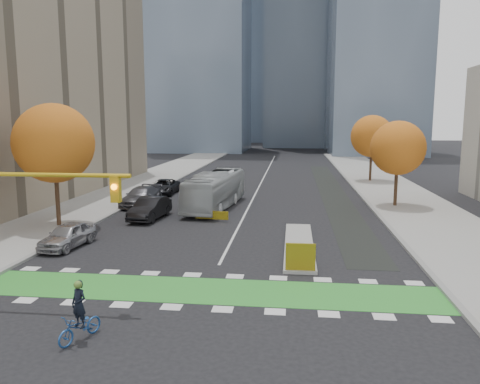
% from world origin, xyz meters
% --- Properties ---
extents(ground, '(300.00, 300.00, 0.00)m').
position_xyz_m(ground, '(0.00, 0.00, 0.00)').
color(ground, black).
rests_on(ground, ground).
extents(sidewalk_west, '(7.00, 120.00, 0.15)m').
position_xyz_m(sidewalk_west, '(-13.50, 20.00, 0.07)').
color(sidewalk_west, gray).
rests_on(sidewalk_west, ground).
extents(sidewalk_east, '(7.00, 120.00, 0.15)m').
position_xyz_m(sidewalk_east, '(13.50, 20.00, 0.07)').
color(sidewalk_east, gray).
rests_on(sidewalk_east, ground).
extents(curb_west, '(0.30, 120.00, 0.16)m').
position_xyz_m(curb_west, '(-10.00, 20.00, 0.07)').
color(curb_west, gray).
rests_on(curb_west, ground).
extents(curb_east, '(0.30, 120.00, 0.16)m').
position_xyz_m(curb_east, '(10.00, 20.00, 0.07)').
color(curb_east, gray).
rests_on(curb_east, ground).
extents(bike_crossing, '(20.00, 3.00, 0.01)m').
position_xyz_m(bike_crossing, '(0.00, 1.50, 0.01)').
color(bike_crossing, green).
rests_on(bike_crossing, ground).
extents(centre_line, '(0.15, 70.00, 0.01)m').
position_xyz_m(centre_line, '(0.00, 40.00, 0.01)').
color(centre_line, silver).
rests_on(centre_line, ground).
extents(bike_lane_paint, '(2.50, 50.00, 0.01)m').
position_xyz_m(bike_lane_paint, '(7.50, 30.00, 0.01)').
color(bike_lane_paint, black).
rests_on(bike_lane_paint, ground).
extents(median_island, '(1.60, 10.00, 0.16)m').
position_xyz_m(median_island, '(4.00, 9.00, 0.08)').
color(median_island, gray).
rests_on(median_island, ground).
extents(hazard_board, '(1.40, 0.12, 1.30)m').
position_xyz_m(hazard_board, '(4.00, 4.20, 0.80)').
color(hazard_board, yellow).
rests_on(hazard_board, median_island).
extents(tower_ne, '(18.00, 24.00, 60.00)m').
position_xyz_m(tower_ne, '(20.00, 85.00, 30.00)').
color(tower_ne, '#47566B').
rests_on(tower_ne, ground).
extents(tower_far, '(26.00, 26.00, 80.00)m').
position_xyz_m(tower_far, '(-4.00, 140.00, 40.00)').
color(tower_far, '#47566B').
rests_on(tower_far, ground).
extents(tree_west, '(5.20, 5.20, 8.22)m').
position_xyz_m(tree_west, '(-12.00, 12.00, 5.62)').
color(tree_west, '#332114').
rests_on(tree_west, ground).
extents(tree_east_near, '(4.40, 4.40, 7.08)m').
position_xyz_m(tree_east_near, '(12.00, 22.00, 4.86)').
color(tree_east_near, '#332114').
rests_on(tree_east_near, ground).
extents(tree_east_far, '(4.80, 4.80, 7.65)m').
position_xyz_m(tree_east_far, '(12.50, 38.00, 5.24)').
color(tree_east_far, '#332114').
rests_on(tree_east_far, ground).
extents(cyclist, '(1.24, 1.87, 2.04)m').
position_xyz_m(cyclist, '(-3.26, -3.40, 0.68)').
color(cyclist, '#214F97').
rests_on(cyclist, ground).
extents(bus, '(3.69, 10.82, 2.95)m').
position_xyz_m(bus, '(-2.67, 20.02, 1.48)').
color(bus, '#ACB2B4').
rests_on(bus, ground).
extents(parked_car_a, '(2.11, 4.26, 1.39)m').
position_xyz_m(parked_car_a, '(-9.00, 7.28, 0.70)').
color(parked_car_a, '#9F9FA4').
rests_on(parked_car_a, ground).
extents(parked_car_b, '(2.09, 4.92, 1.58)m').
position_xyz_m(parked_car_b, '(-6.68, 15.19, 0.79)').
color(parked_car_b, black).
rests_on(parked_car_b, ground).
extents(parked_car_c, '(2.61, 5.51, 1.55)m').
position_xyz_m(parked_car_c, '(-9.00, 20.19, 0.78)').
color(parked_car_c, '#525157').
rests_on(parked_car_c, ground).
extents(parked_car_d, '(2.37, 5.10, 1.42)m').
position_xyz_m(parked_car_d, '(-8.81, 26.39, 0.71)').
color(parked_car_d, black).
rests_on(parked_car_d, ground).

